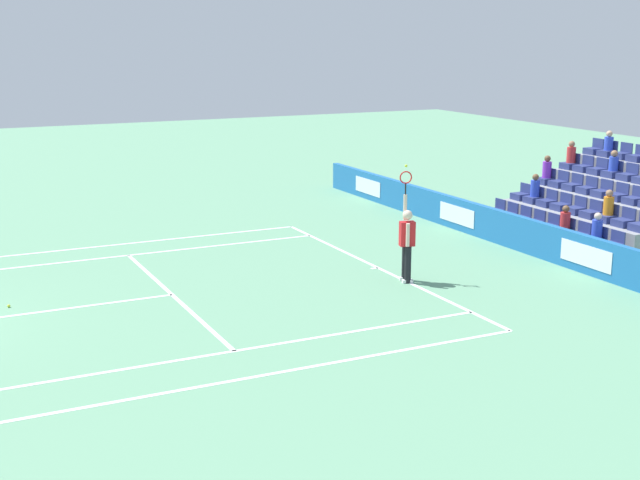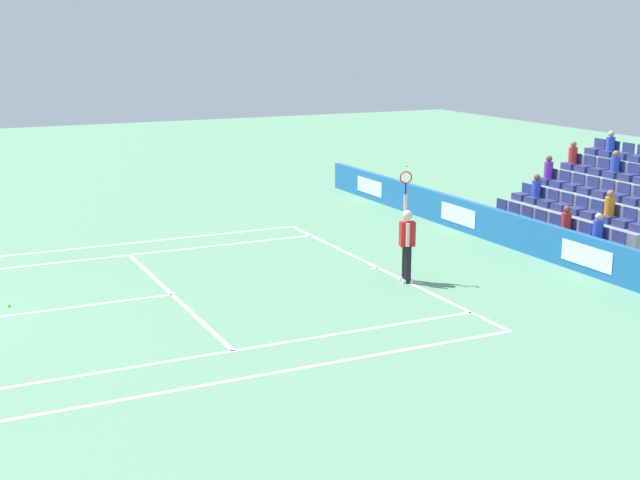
# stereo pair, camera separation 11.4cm
# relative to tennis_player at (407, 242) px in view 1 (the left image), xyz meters

# --- Properties ---
(line_baseline) EXTENTS (10.97, 0.10, 0.01)m
(line_baseline) POSITION_rel_tennis_player_xyz_m (1.40, -0.01, -0.99)
(line_baseline) COLOR white
(line_baseline) RESTS_ON ground
(line_service) EXTENTS (8.23, 0.10, 0.01)m
(line_service) POSITION_rel_tennis_player_xyz_m (1.40, 5.48, -0.99)
(line_service) COLOR white
(line_service) RESTS_ON ground
(line_centre_service) EXTENTS (0.10, 6.40, 0.01)m
(line_centre_service) POSITION_rel_tennis_player_xyz_m (1.40, 8.68, -0.99)
(line_centre_service) COLOR white
(line_centre_service) RESTS_ON ground
(line_singles_sideline_left) EXTENTS (0.10, 11.89, 0.01)m
(line_singles_sideline_left) POSITION_rel_tennis_player_xyz_m (5.52, 5.93, -0.99)
(line_singles_sideline_left) COLOR white
(line_singles_sideline_left) RESTS_ON ground
(line_singles_sideline_right) EXTENTS (0.10, 11.89, 0.01)m
(line_singles_sideline_right) POSITION_rel_tennis_player_xyz_m (-2.71, 5.93, -0.99)
(line_singles_sideline_right) COLOR white
(line_singles_sideline_right) RESTS_ON ground
(line_doubles_sideline_left) EXTENTS (0.10, 11.89, 0.01)m
(line_doubles_sideline_left) POSITION_rel_tennis_player_xyz_m (6.89, 5.93, -0.99)
(line_doubles_sideline_left) COLOR white
(line_doubles_sideline_left) RESTS_ON ground
(line_doubles_sideline_right) EXTENTS (0.10, 11.89, 0.01)m
(line_doubles_sideline_right) POSITION_rel_tennis_player_xyz_m (-4.08, 5.93, -0.99)
(line_doubles_sideline_right) COLOR white
(line_doubles_sideline_right) RESTS_ON ground
(line_centre_mark) EXTENTS (0.10, 0.20, 0.01)m
(line_centre_mark) POSITION_rel_tennis_player_xyz_m (1.40, 0.09, -0.99)
(line_centre_mark) COLOR white
(line_centre_mark) RESTS_ON ground
(sponsor_barrier) EXTENTS (22.55, 0.22, 0.97)m
(sponsor_barrier) POSITION_rel_tennis_player_xyz_m (1.40, -4.49, -0.51)
(sponsor_barrier) COLOR #1E66AD
(sponsor_barrier) RESTS_ON ground
(tennis_player) EXTENTS (0.51, 0.41, 2.85)m
(tennis_player) POSITION_rel_tennis_player_xyz_m (0.00, 0.00, 0.00)
(tennis_player) COLOR black
(tennis_player) RESTS_ON ground
(stadium_stand) EXTENTS (5.58, 4.75, 3.04)m
(stadium_stand) POSITION_rel_tennis_player_xyz_m (1.41, -8.06, -0.17)
(stadium_stand) COLOR gray
(stadium_stand) RESTS_ON ground
(loose_tennis_ball) EXTENTS (0.07, 0.07, 0.07)m
(loose_tennis_ball) POSITION_rel_tennis_player_xyz_m (2.06, 9.01, -0.96)
(loose_tennis_ball) COLOR #D1E533
(loose_tennis_ball) RESTS_ON ground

